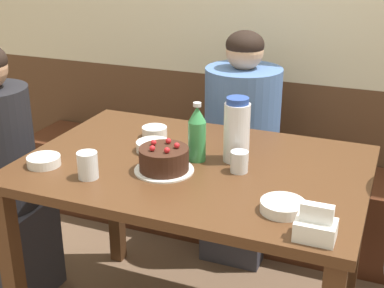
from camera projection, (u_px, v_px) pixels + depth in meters
name	position (u px, v px, depth m)	size (l,w,h in m)	color
bench_seat	(252.00, 200.00, 2.84)	(2.66, 0.38, 0.43)	#472314
dining_table	(194.00, 189.00, 1.96)	(1.22, 0.84, 0.77)	#4C2D19
birthday_cake	(164.00, 160.00, 1.84)	(0.21, 0.21, 0.11)	white
water_pitcher	(237.00, 130.00, 1.90)	(0.09, 0.09, 0.24)	white
soju_bottle	(197.00, 133.00, 1.91)	(0.06, 0.06, 0.22)	#388E4C
napkin_holder	(316.00, 227.00, 1.43)	(0.11, 0.08, 0.11)	white
bowl_soup_white	(44.00, 161.00, 1.89)	(0.12, 0.12, 0.03)	white
bowl_rice_small	(153.00, 146.00, 2.02)	(0.13, 0.13, 0.04)	white
bowl_side_dish	(283.00, 206.00, 1.58)	(0.13, 0.13, 0.03)	white
bowl_sauce_shallow	(155.00, 132.00, 2.15)	(0.10, 0.10, 0.04)	white
glass_water_tall	(88.00, 165.00, 1.79)	(0.07, 0.07, 0.09)	silver
glass_tumbler_short	(239.00, 162.00, 1.84)	(0.06, 0.06, 0.07)	silver
person_teal_shirt	(2.00, 187.00, 2.28)	(0.34, 0.31, 1.14)	#33333D
person_pale_blue_shirt	(241.00, 152.00, 2.60)	(0.36, 0.36, 1.14)	#33333D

